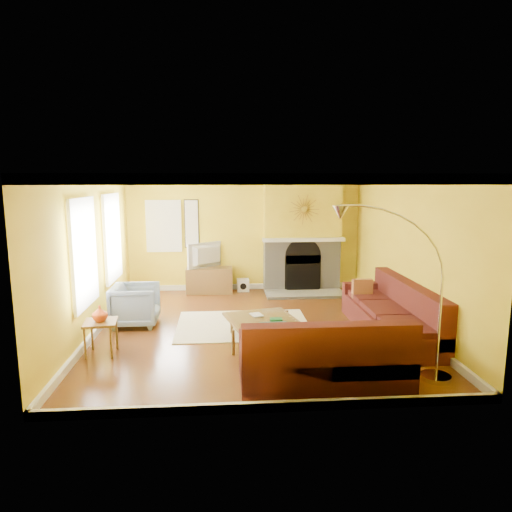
{
  "coord_description": "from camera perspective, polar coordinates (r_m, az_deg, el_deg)",
  "views": [
    {
      "loc": [
        -0.56,
        -7.82,
        2.65
      ],
      "look_at": [
        0.07,
        0.4,
        1.25
      ],
      "focal_mm": 32.0,
      "sensor_mm": 36.0,
      "label": 1
    }
  ],
  "objects": [
    {
      "name": "window_left_far",
      "position": [
        7.62,
        -20.83,
        0.36
      ],
      "size": [
        0.06,
        1.22,
        1.72
      ],
      "primitive_type": "cube",
      "color": "white",
      "rests_on": "wall_left"
    },
    {
      "name": "wall_art",
      "position": [
        10.86,
        -8.05,
        4.02
      ],
      "size": [
        0.34,
        0.04,
        1.14
      ],
      "primitive_type": "cube",
      "color": "white",
      "rests_on": "wall_back"
    },
    {
      "name": "floor",
      "position": [
        8.27,
        -0.3,
        -9.08
      ],
      "size": [
        5.5,
        6.0,
        0.02
      ],
      "primitive_type": "cube",
      "color": "brown",
      "rests_on": "ground"
    },
    {
      "name": "arc_lamp",
      "position": [
        6.13,
        16.88,
        -4.83
      ],
      "size": [
        1.46,
        0.36,
        2.32
      ],
      "primitive_type": null,
      "color": "silver",
      "rests_on": "floor"
    },
    {
      "name": "vase",
      "position": [
        7.3,
        -18.94,
        -6.82
      ],
      "size": [
        0.27,
        0.27,
        0.24
      ],
      "primitive_type": "imported",
      "rotation": [
        0.0,
        0.0,
        0.16
      ],
      "color": "#E34F1C",
      "rests_on": "side_table"
    },
    {
      "name": "wall_front",
      "position": [
        5.01,
        2.15,
        -5.35
      ],
      "size": [
        5.5,
        0.02,
        2.7
      ],
      "primitive_type": "cube",
      "color": "yellow",
      "rests_on": "ground"
    },
    {
      "name": "armchair",
      "position": [
        8.62,
        -14.83,
        -5.94
      ],
      "size": [
        0.83,
        0.81,
        0.76
      ],
      "primitive_type": "imported",
      "rotation": [
        0.0,
        0.0,
        1.57
      ],
      "color": "gray",
      "rests_on": "floor"
    },
    {
      "name": "wall_right",
      "position": [
        8.59,
        18.38,
        0.47
      ],
      "size": [
        0.02,
        6.0,
        2.7
      ],
      "primitive_type": "cube",
      "color": "yellow",
      "rests_on": "ground"
    },
    {
      "name": "tv",
      "position": [
        10.66,
        -5.91,
        0.09
      ],
      "size": [
        0.9,
        0.73,
        0.59
      ],
      "primitive_type": "imported",
      "rotation": [
        0.0,
        0.0,
        3.79
      ],
      "color": "black",
      "rests_on": "media_console"
    },
    {
      "name": "book",
      "position": [
        7.53,
        -0.55,
        -7.45
      ],
      "size": [
        0.24,
        0.28,
        0.02
      ],
      "primitive_type": "imported",
      "rotation": [
        0.0,
        0.0,
        0.31
      ],
      "color": "white",
      "rests_on": "coffee_table"
    },
    {
      "name": "sunburst",
      "position": [
        10.58,
        6.03,
        5.82
      ],
      "size": [
        0.7,
        0.04,
        0.7
      ],
      "primitive_type": null,
      "color": "olive",
      "rests_on": "fireplace"
    },
    {
      "name": "wall_left",
      "position": [
        8.22,
        -19.87,
        -0.0
      ],
      "size": [
        0.02,
        6.0,
        2.7
      ],
      "primitive_type": "cube",
      "color": "yellow",
      "rests_on": "ground"
    },
    {
      "name": "fireplace",
      "position": [
        10.86,
        5.76,
        2.74
      ],
      "size": [
        1.8,
        0.4,
        2.7
      ],
      "primitive_type": null,
      "color": "gray",
      "rests_on": "floor"
    },
    {
      "name": "sectional_sofa",
      "position": [
        7.48,
        9.55,
        -7.57
      ],
      "size": [
        3.08,
        3.62,
        0.9
      ],
      "primitive_type": null,
      "color": "#561E1B",
      "rests_on": "floor"
    },
    {
      "name": "side_table",
      "position": [
        7.41,
        -18.78,
        -9.66
      ],
      "size": [
        0.53,
        0.53,
        0.52
      ],
      "primitive_type": null,
      "rotation": [
        0.0,
        0.0,
        0.12
      ],
      "color": "brown",
      "rests_on": "floor"
    },
    {
      "name": "wall_back",
      "position": [
        10.92,
        -1.44,
        2.82
      ],
      "size": [
        5.5,
        0.02,
        2.7
      ],
      "primitive_type": "cube",
      "color": "yellow",
      "rests_on": "ground"
    },
    {
      "name": "crown_molding",
      "position": [
        7.84,
        -0.32,
        9.6
      ],
      "size": [
        5.5,
        6.0,
        0.12
      ],
      "primitive_type": null,
      "color": "white",
      "rests_on": "ceiling"
    },
    {
      "name": "baseboard",
      "position": [
        8.25,
        -0.3,
        -8.62
      ],
      "size": [
        5.5,
        6.0,
        0.12
      ],
      "primitive_type": null,
      "color": "white",
      "rests_on": "floor"
    },
    {
      "name": "mantel",
      "position": [
        10.64,
        5.97,
        2.05
      ],
      "size": [
        1.92,
        0.22,
        0.08
      ],
      "primitive_type": "cube",
      "color": "white",
      "rests_on": "fireplace"
    },
    {
      "name": "rug",
      "position": [
        8.42,
        -1.61,
        -8.61
      ],
      "size": [
        2.4,
        1.8,
        0.02
      ],
      "primitive_type": "cube",
      "color": "beige",
      "rests_on": "floor"
    },
    {
      "name": "media_console",
      "position": [
        10.77,
        -5.85,
        -3.01
      ],
      "size": [
        1.07,
        0.48,
        0.59
      ],
      "primitive_type": "cube",
      "color": "brown",
      "rests_on": "floor"
    },
    {
      "name": "window_left_near",
      "position": [
        9.44,
        -17.62,
        2.22
      ],
      "size": [
        0.06,
        1.22,
        1.72
      ],
      "primitive_type": "cube",
      "color": "white",
      "rests_on": "wall_left"
    },
    {
      "name": "subwoofer",
      "position": [
        10.9,
        -1.64,
        -3.64
      ],
      "size": [
        0.28,
        0.28,
        0.28
      ],
      "primitive_type": "cube",
      "color": "white",
      "rests_on": "floor"
    },
    {
      "name": "ceiling",
      "position": [
        7.84,
        -0.32,
        10.11
      ],
      "size": [
        5.5,
        6.0,
        0.02
      ],
      "primitive_type": "cube",
      "color": "white",
      "rests_on": "ground"
    },
    {
      "name": "hearth",
      "position": [
        10.57,
        6.16,
        -4.74
      ],
      "size": [
        1.8,
        0.7,
        0.06
      ],
      "primitive_type": "cube",
      "color": "gray",
      "rests_on": "floor"
    },
    {
      "name": "window_back",
      "position": [
        10.92,
        -11.46,
        3.69
      ],
      "size": [
        0.82,
        0.06,
        1.22
      ],
      "primitive_type": "cube",
      "color": "white",
      "rests_on": "wall_back"
    },
    {
      "name": "coffee_table",
      "position": [
        7.51,
        0.74,
        -9.29
      ],
      "size": [
        1.29,
        1.29,
        0.42
      ],
      "primitive_type": null,
      "rotation": [
        0.0,
        0.0,
        0.24
      ],
      "color": "white",
      "rests_on": "floor"
    }
  ]
}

